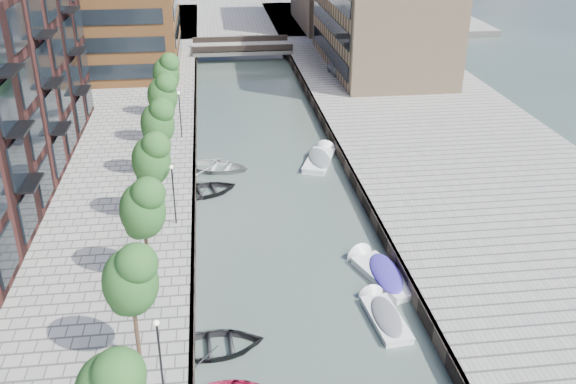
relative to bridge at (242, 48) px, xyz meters
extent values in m
plane|color=#38473F|center=(0.00, -32.00, -1.39)|extent=(300.00, 300.00, 0.00)
cube|color=gray|center=(16.00, -32.00, -0.89)|extent=(20.00, 140.00, 1.00)
cube|color=#332823|center=(-6.10, -32.00, -0.89)|extent=(0.25, 140.00, 1.00)
cube|color=#332823|center=(6.10, -32.00, -0.89)|extent=(0.25, 140.00, 1.00)
cube|color=gray|center=(0.00, 28.00, -0.89)|extent=(80.00, 40.00, 1.00)
cube|color=tan|center=(16.00, -10.00, 6.61)|extent=(12.00, 25.00, 14.00)
cube|color=gray|center=(0.00, 0.00, -0.09)|extent=(13.00, 6.00, 0.60)
cube|color=#332823|center=(0.00, -2.80, 0.51)|extent=(13.00, 0.40, 0.80)
cube|color=#332823|center=(0.00, 2.80, 0.51)|extent=(13.00, 0.40, 0.80)
cylinder|color=#382619|center=(-8.50, -61.00, 1.21)|extent=(0.20, 0.20, 3.20)
ellipsoid|color=#1B451A|center=(-8.50, -61.00, 3.93)|extent=(2.50, 2.50, 3.25)
cylinder|color=#382619|center=(-8.50, -54.00, 1.21)|extent=(0.20, 0.20, 3.20)
ellipsoid|color=#1B451A|center=(-8.50, -54.00, 3.93)|extent=(2.50, 2.50, 3.25)
cylinder|color=#382619|center=(-8.50, -47.00, 1.21)|extent=(0.20, 0.20, 3.20)
ellipsoid|color=#1B451A|center=(-8.50, -47.00, 3.93)|extent=(2.50, 2.50, 3.25)
cylinder|color=#382619|center=(-8.50, -40.00, 1.21)|extent=(0.20, 0.20, 3.20)
ellipsoid|color=#1B451A|center=(-8.50, -40.00, 3.93)|extent=(2.50, 2.50, 3.25)
cylinder|color=#382619|center=(-8.50, -33.00, 1.21)|extent=(0.20, 0.20, 3.20)
ellipsoid|color=#1B451A|center=(-8.50, -33.00, 3.93)|extent=(2.50, 2.50, 3.25)
cylinder|color=#382619|center=(-8.50, -26.00, 1.21)|extent=(0.20, 0.20, 3.20)
ellipsoid|color=#1B451A|center=(-8.50, -26.00, 3.93)|extent=(2.50, 2.50, 3.25)
cylinder|color=black|center=(-7.20, -64.00, 1.61)|extent=(0.10, 0.10, 4.00)
sphere|color=#FFF2CC|center=(-7.20, -64.00, 3.61)|extent=(0.24, 0.24, 0.24)
cylinder|color=black|center=(-7.20, -48.00, 1.61)|extent=(0.10, 0.10, 4.00)
sphere|color=#FFF2CC|center=(-7.20, -48.00, 3.61)|extent=(0.24, 0.24, 0.24)
cylinder|color=black|center=(-7.20, -32.00, 1.61)|extent=(0.10, 0.10, 4.00)
sphere|color=#FFF2CC|center=(-7.20, -32.00, 3.61)|extent=(0.24, 0.24, 0.24)
imported|color=black|center=(-4.96, -59.86, -1.39)|extent=(5.17, 3.84, 1.03)
imported|color=#BCBCBA|center=(-4.28, -37.39, -1.39)|extent=(6.04, 5.06, 1.07)
imported|color=black|center=(-5.40, -41.73, -1.39)|extent=(5.91, 4.88, 1.06)
cube|color=white|center=(4.07, -58.74, -1.35)|extent=(1.87, 4.17, 0.57)
cube|color=white|center=(4.07, -58.74, -1.04)|extent=(1.94, 4.26, 0.09)
cone|color=white|center=(3.88, -56.73, -1.30)|extent=(1.56, 0.93, 1.49)
ellipsoid|color=#55565C|center=(4.07, -58.74, -0.99)|extent=(1.74, 3.81, 0.49)
cube|color=white|center=(5.11, -54.76, -1.34)|extent=(3.27, 5.11, 0.68)
cube|color=white|center=(5.11, -54.76, -0.97)|extent=(3.38, 5.24, 0.10)
cone|color=white|center=(4.31, -52.50, -1.29)|extent=(1.98, 1.47, 1.77)
ellipsoid|color=#2F219B|center=(5.11, -54.76, -0.92)|extent=(3.03, 4.69, 0.58)
cube|color=white|center=(4.16, -37.02, -1.34)|extent=(3.44, 5.25, 0.70)
cube|color=white|center=(4.16, -37.02, -0.96)|extent=(3.56, 5.38, 0.11)
cone|color=white|center=(5.02, -34.71, -1.28)|extent=(2.04, 1.54, 1.82)
ellipsoid|color=#585C5F|center=(4.16, -37.02, -0.91)|extent=(3.19, 4.81, 0.60)
imported|color=#B1B3B6|center=(10.32, -13.13, 0.23)|extent=(1.98, 3.83, 1.25)
camera|label=1|loc=(-4.55, -85.55, 19.57)|focal=40.00mm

